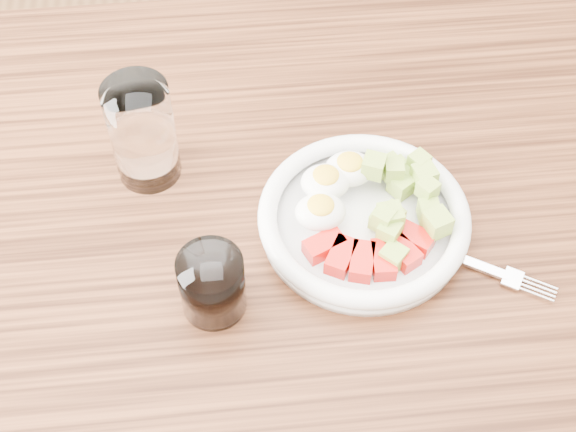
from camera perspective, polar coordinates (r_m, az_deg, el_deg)
The scene contains 5 objects.
dining_table at distance 1.02m, azimuth 0.61°, elevation -4.75°, with size 1.50×0.90×0.77m.
bowl at distance 0.93m, azimuth 5.39°, elevation 0.04°, with size 0.25×0.25×0.06m.
fork at distance 0.94m, azimuth 10.40°, elevation -2.33°, with size 0.20×0.13×0.01m.
water_glass at distance 0.97m, azimuth -10.31°, elevation 5.86°, with size 0.08×0.08×0.14m, color white.
coffee_glass at distance 0.86m, azimuth -5.42°, elevation -4.87°, with size 0.07×0.07×0.08m.
Camera 1 is at (-0.06, -0.53, 1.54)m, focal length 50.00 mm.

